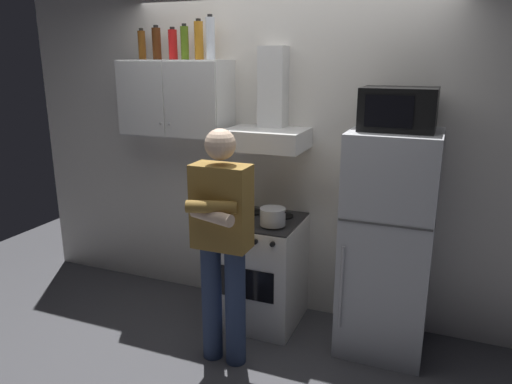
% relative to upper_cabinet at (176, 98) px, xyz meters
% --- Properties ---
extents(ground_plane, '(7.00, 7.00, 0.00)m').
position_rel_upper_cabinet_xyz_m(ground_plane, '(0.85, -0.37, -1.75)').
color(ground_plane, '#4C4C51').
extents(back_wall_tiled, '(4.80, 0.10, 2.70)m').
position_rel_upper_cabinet_xyz_m(back_wall_tiled, '(0.85, 0.23, -0.40)').
color(back_wall_tiled, silver).
rests_on(back_wall_tiled, ground_plane).
extents(upper_cabinet, '(0.90, 0.37, 0.60)m').
position_rel_upper_cabinet_xyz_m(upper_cabinet, '(0.00, 0.00, 0.00)').
color(upper_cabinet, silver).
extents(stove_oven, '(0.60, 0.62, 0.87)m').
position_rel_upper_cabinet_xyz_m(stove_oven, '(0.80, -0.13, -1.32)').
color(stove_oven, white).
rests_on(stove_oven, ground_plane).
extents(range_hood, '(0.60, 0.44, 0.75)m').
position_rel_upper_cabinet_xyz_m(range_hood, '(0.80, 0.00, -0.15)').
color(range_hood, white).
extents(refrigerator, '(0.60, 0.62, 1.60)m').
position_rel_upper_cabinet_xyz_m(refrigerator, '(1.75, -0.12, -0.95)').
color(refrigerator, silver).
rests_on(refrigerator, ground_plane).
extents(microwave, '(0.48, 0.37, 0.28)m').
position_rel_upper_cabinet_xyz_m(microwave, '(1.75, -0.11, -0.01)').
color(microwave, black).
rests_on(microwave, refrigerator).
extents(person_standing, '(0.38, 0.33, 1.64)m').
position_rel_upper_cabinet_xyz_m(person_standing, '(0.75, -0.73, -0.85)').
color(person_standing, navy).
rests_on(person_standing, ground_plane).
extents(cooking_pot, '(0.29, 0.19, 0.13)m').
position_rel_upper_cabinet_xyz_m(cooking_pot, '(0.93, -0.24, -0.81)').
color(cooking_pot, '#B7BABF').
rests_on(cooking_pot, stove_oven).
extents(bottle_vodka_clear, '(0.07, 0.07, 0.33)m').
position_rel_upper_cabinet_xyz_m(bottle_vodka_clear, '(0.32, 0.00, 0.46)').
color(bottle_vodka_clear, silver).
rests_on(bottle_vodka_clear, upper_cabinet).
extents(bottle_soda_red, '(0.07, 0.07, 0.25)m').
position_rel_upper_cabinet_xyz_m(bottle_soda_red, '(-0.01, 0.01, 0.42)').
color(bottle_soda_red, red).
rests_on(bottle_soda_red, upper_cabinet).
extents(bottle_liquor_amber, '(0.07, 0.07, 0.30)m').
position_rel_upper_cabinet_xyz_m(bottle_liquor_amber, '(0.21, 0.03, 0.44)').
color(bottle_liquor_amber, '#B7721E').
rests_on(bottle_liquor_amber, upper_cabinet).
extents(bottle_beer_brown, '(0.06, 0.06, 0.24)m').
position_rel_upper_cabinet_xyz_m(bottle_beer_brown, '(-0.32, 0.03, 0.42)').
color(bottle_beer_brown, brown).
rests_on(bottle_beer_brown, upper_cabinet).
extents(bottle_rum_dark, '(0.07, 0.07, 0.26)m').
position_rel_upper_cabinet_xyz_m(bottle_rum_dark, '(-0.16, 0.01, 0.42)').
color(bottle_rum_dark, '#47230F').
rests_on(bottle_rum_dark, upper_cabinet).
extents(bottle_olive_oil, '(0.06, 0.06, 0.27)m').
position_rel_upper_cabinet_xyz_m(bottle_olive_oil, '(0.10, 0.00, 0.43)').
color(bottle_olive_oil, '#4C6B19').
rests_on(bottle_olive_oil, upper_cabinet).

